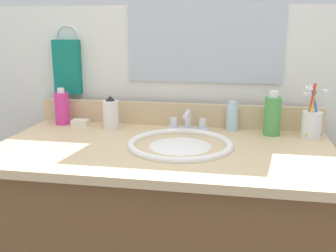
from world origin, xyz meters
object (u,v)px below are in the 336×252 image
(soap_bar, at_px, (81,123))
(bottle_lotion_white, at_px, (111,113))
(cup_white_ceramic, at_px, (311,122))
(bottle_gel_clear, at_px, (232,117))
(bottle_toner_green, at_px, (272,115))
(faucet, at_px, (188,124))
(bottle_soap_pink, at_px, (62,108))
(hand_towel, at_px, (67,67))

(soap_bar, bearing_deg, bottle_lotion_white, -7.25)
(bottle_lotion_white, xyz_separation_m, cup_white_ceramic, (0.74, -0.01, -0.00))
(bottle_gel_clear, relative_size, bottle_toner_green, 0.69)
(bottle_gel_clear, bearing_deg, bottle_lotion_white, -173.92)
(faucet, relative_size, soap_bar, 2.50)
(bottle_soap_pink, distance_m, bottle_lotion_white, 0.21)
(hand_towel, height_order, soap_bar, hand_towel)
(faucet, relative_size, bottle_lotion_white, 1.27)
(bottle_gel_clear, height_order, soap_bar, bottle_gel_clear)
(cup_white_ceramic, relative_size, soap_bar, 3.07)
(cup_white_ceramic, xyz_separation_m, soap_bar, (-0.87, 0.03, -0.04))
(bottle_soap_pink, relative_size, cup_white_ceramic, 0.75)
(faucet, distance_m, bottle_toner_green, 0.31)
(hand_towel, height_order, cup_white_ceramic, hand_towel)
(faucet, distance_m, bottle_lotion_white, 0.30)
(bottle_soap_pink, bearing_deg, bottle_lotion_white, -7.29)
(bottle_gel_clear, relative_size, bottle_soap_pink, 0.77)
(bottle_gel_clear, xyz_separation_m, bottle_toner_green, (0.14, -0.04, 0.02))
(bottle_toner_green, height_order, bottle_soap_pink, bottle_toner_green)
(hand_towel, xyz_separation_m, cup_white_ceramic, (0.95, -0.12, -0.16))
(bottle_toner_green, bearing_deg, faucet, -179.97)
(bottle_gel_clear, distance_m, cup_white_ceramic, 0.28)
(bottle_gel_clear, xyz_separation_m, soap_bar, (-0.59, -0.03, -0.04))
(hand_towel, bearing_deg, bottle_lotion_white, -27.03)
(bottle_soap_pink, bearing_deg, cup_white_ceramic, -2.16)
(bottle_toner_green, bearing_deg, soap_bar, 179.40)
(cup_white_ceramic, height_order, soap_bar, cup_white_ceramic)
(faucet, height_order, bottle_toner_green, bottle_toner_green)
(faucet, distance_m, bottle_soap_pink, 0.51)
(hand_towel, bearing_deg, bottle_gel_clear, -5.14)
(faucet, xyz_separation_m, bottle_lotion_white, (-0.30, -0.01, 0.03))
(bottle_toner_green, xyz_separation_m, bottle_lotion_white, (-0.61, -0.01, -0.01))
(soap_bar, bearing_deg, bottle_gel_clear, 3.11)
(bottle_soap_pink, height_order, soap_bar, bottle_soap_pink)
(faucet, bearing_deg, bottle_toner_green, 0.03)
(bottle_toner_green, bearing_deg, bottle_gel_clear, 164.47)
(bottle_lotion_white, bearing_deg, faucet, 1.72)
(bottle_gel_clear, bearing_deg, bottle_toner_green, -15.53)
(hand_towel, distance_m, cup_white_ceramic, 0.98)
(hand_towel, distance_m, bottle_lotion_white, 0.29)
(faucet, xyz_separation_m, bottle_toner_green, (0.31, 0.00, 0.05))
(cup_white_ceramic, bearing_deg, faucet, 177.71)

